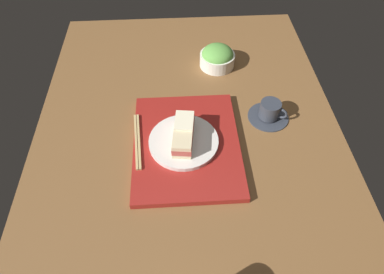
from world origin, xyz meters
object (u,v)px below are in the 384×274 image
(sandwich_far, at_px, (182,143))
(coffee_cup, at_px, (270,112))
(sandwich_plate, at_px, (184,141))
(sandwich_near, at_px, (184,126))
(chopsticks_pair, at_px, (137,141))
(salad_bowl, at_px, (217,57))

(sandwich_far, distance_m, coffee_cup, 0.33)
(sandwich_plate, distance_m, coffee_cup, 0.31)
(sandwich_near, height_order, coffee_cup, sandwich_near)
(sandwich_far, height_order, chopsticks_pair, sandwich_far)
(salad_bowl, bearing_deg, chopsticks_pair, -36.91)
(coffee_cup, bearing_deg, sandwich_near, -74.67)
(sandwich_far, bearing_deg, coffee_cup, 115.97)
(salad_bowl, xyz_separation_m, chopsticks_pair, (0.39, -0.29, -0.01))
(sandwich_plate, bearing_deg, salad_bowl, 159.79)
(sandwich_far, distance_m, chopsticks_pair, 0.15)
(sandwich_plate, distance_m, chopsticks_pair, 0.14)
(salad_bowl, distance_m, chopsticks_pair, 0.48)
(sandwich_plate, relative_size, sandwich_far, 2.49)
(sandwich_near, xyz_separation_m, coffee_cup, (-0.08, 0.29, -0.04))
(sandwich_near, xyz_separation_m, chopsticks_pair, (0.02, -0.15, -0.04))
(sandwich_near, relative_size, coffee_cup, 0.62)
(salad_bowl, height_order, coffee_cup, salad_bowl)
(sandwich_plate, relative_size, sandwich_near, 2.52)
(coffee_cup, bearing_deg, chopsticks_pair, -77.48)
(sandwich_near, bearing_deg, sandwich_far, -7.43)
(chopsticks_pair, height_order, coffee_cup, coffee_cup)
(chopsticks_pair, bearing_deg, sandwich_far, 70.98)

